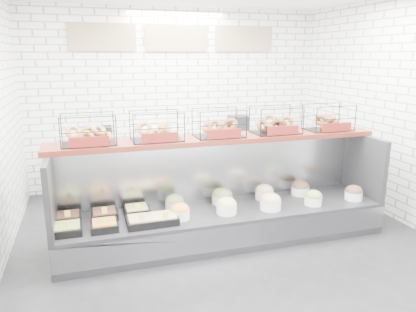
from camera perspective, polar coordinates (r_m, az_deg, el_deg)
name	(u,v)px	position (r m, az deg, el deg)	size (l,w,h in m)	color
ground	(232,249)	(4.93, 3.43, -12.93)	(5.50, 5.50, 0.00)	black
room_shell	(217,70)	(4.97, 1.29, 12.01)	(5.02, 5.51, 3.01)	white
display_case	(222,213)	(5.08, 1.96, -7.97)	(4.00, 0.90, 1.20)	black
bagel_shelf	(219,127)	(4.96, 1.55, 4.08)	(4.10, 0.50, 0.40)	#48160F
prep_counter	(182,161)	(6.95, -3.63, -0.71)	(4.00, 0.60, 1.20)	#93969B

